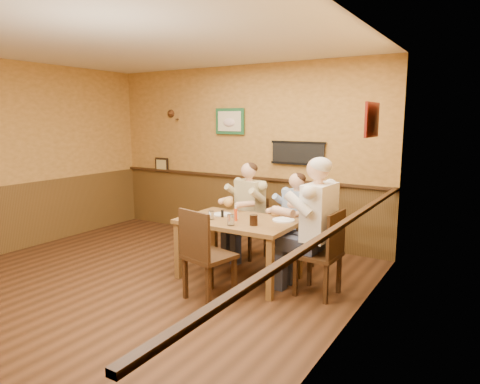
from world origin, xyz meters
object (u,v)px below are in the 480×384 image
(diner_blue_polo, at_px, (297,225))
(salt_shaker, at_px, (237,215))
(chair_back_right, at_px, (297,238))
(pepper_shaker, at_px, (222,214))
(diner_white_elder, at_px, (319,235))
(cola_tumbler, at_px, (254,220))
(water_glass_left, at_px, (211,215))
(chair_right_end, at_px, (318,253))
(dining_table, at_px, (239,227))
(water_glass_mid, at_px, (231,220))
(diner_tan_shirt, at_px, (250,215))
(hot_sauce_bottle, at_px, (236,214))
(chair_back_left, at_px, (250,228))
(chair_near_side, at_px, (209,254))

(diner_blue_polo, height_order, salt_shaker, diner_blue_polo)
(chair_back_right, xyz_separation_m, pepper_shaker, (-0.67, -0.77, 0.40))
(diner_white_elder, bearing_deg, diner_blue_polo, -138.45)
(cola_tumbler, bearing_deg, water_glass_left, -178.44)
(chair_right_end, height_order, diner_white_elder, diner_white_elder)
(dining_table, bearing_deg, water_glass_mid, -74.90)
(diner_tan_shirt, bearing_deg, diner_white_elder, -15.05)
(diner_white_elder, bearing_deg, chair_back_right, -138.45)
(chair_back_right, height_order, hot_sauce_bottle, hot_sauce_bottle)
(diner_blue_polo, xyz_separation_m, water_glass_mid, (-0.35, -1.08, 0.24))
(chair_back_left, xyz_separation_m, chair_back_right, (0.74, -0.03, -0.03))
(water_glass_left, bearing_deg, water_glass_mid, -19.19)
(chair_near_side, distance_m, hot_sauce_bottle, 0.68)
(chair_back_left, distance_m, diner_tan_shirt, 0.18)
(pepper_shaker, bearing_deg, diner_blue_polo, 49.07)
(chair_right_end, distance_m, diner_tan_shirt, 1.54)
(water_glass_mid, bearing_deg, dining_table, 105.10)
(chair_back_right, relative_size, diner_tan_shirt, 0.65)
(chair_near_side, bearing_deg, water_glass_mid, -83.12)
(chair_right_end, bearing_deg, water_glass_mid, -66.99)
(chair_back_right, height_order, pepper_shaker, pepper_shaker)
(diner_tan_shirt, bearing_deg, chair_back_left, 0.00)
(chair_near_side, bearing_deg, diner_tan_shirt, -64.32)
(chair_right_end, height_order, water_glass_mid, chair_right_end)
(chair_back_right, height_order, diner_white_elder, diner_white_elder)
(chair_back_left, xyz_separation_m, diner_white_elder, (1.32, -0.77, 0.27))
(chair_back_left, height_order, diner_blue_polo, diner_blue_polo)
(chair_back_left, relative_size, salt_shaker, 9.18)
(chair_back_right, relative_size, diner_blue_polo, 0.70)
(salt_shaker, bearing_deg, chair_right_end, 1.32)
(chair_back_left, distance_m, salt_shaker, 0.91)
(water_glass_left, xyz_separation_m, pepper_shaker, (0.05, 0.17, -0.01))
(pepper_shaker, bearing_deg, dining_table, 1.32)
(chair_right_end, xyz_separation_m, salt_shaker, (-1.06, -0.02, 0.31))
(chair_back_right, xyz_separation_m, diner_blue_polo, (0.00, 0.00, 0.17))
(dining_table, relative_size, chair_near_side, 1.38)
(dining_table, relative_size, water_glass_left, 13.39)
(chair_right_end, distance_m, salt_shaker, 1.10)
(chair_near_side, distance_m, diner_tan_shirt, 1.53)
(diner_blue_polo, height_order, cola_tumbler, diner_blue_polo)
(diner_blue_polo, bearing_deg, hot_sauce_bottle, -95.18)
(chair_back_right, height_order, diner_tan_shirt, diner_tan_shirt)
(diner_blue_polo, bearing_deg, cola_tumbler, -76.97)
(diner_tan_shirt, bearing_deg, chair_right_end, -15.05)
(cola_tumbler, distance_m, pepper_shaker, 0.56)
(hot_sauce_bottle, bearing_deg, chair_near_side, -86.77)
(diner_tan_shirt, bearing_deg, chair_back_right, 12.79)
(chair_back_right, bearing_deg, salt_shaker, -100.60)
(dining_table, xyz_separation_m, water_glass_left, (-0.28, -0.18, 0.14))
(chair_right_end, height_order, chair_near_side, chair_near_side)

